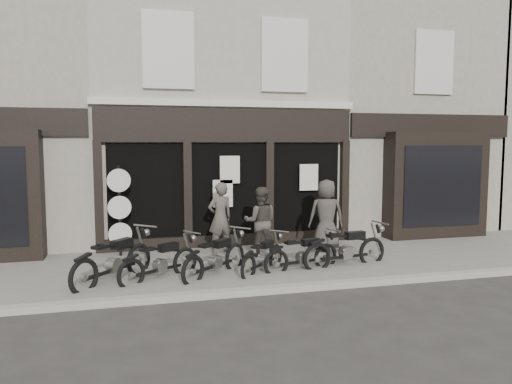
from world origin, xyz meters
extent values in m
plane|color=#2D2B28|center=(0.00, 0.00, 0.00)|extent=(90.00, 90.00, 0.00)
cube|color=slate|center=(0.00, 0.90, 0.06)|extent=(30.00, 4.20, 0.12)
cube|color=gray|center=(0.00, -1.25, 0.07)|extent=(30.00, 0.25, 0.13)
cube|color=#A69F8E|center=(0.00, 6.00, 4.10)|extent=(7.20, 6.00, 8.20)
cube|color=black|center=(0.00, 2.92, 3.45)|extent=(7.10, 0.18, 0.90)
cube|color=black|center=(0.00, 2.98, 1.50)|extent=(6.50, 0.10, 2.95)
cube|color=black|center=(0.00, 2.91, 0.22)|extent=(7.10, 0.20, 0.44)
cube|color=beige|center=(0.00, 2.95, 4.05)|extent=(7.30, 0.22, 0.18)
cube|color=beige|center=(-1.60, 2.95, 5.40)|extent=(1.35, 0.12, 2.00)
cube|color=black|center=(-1.60, 2.98, 5.40)|extent=(1.05, 0.06, 1.70)
cube|color=beige|center=(1.60, 2.95, 5.40)|extent=(1.35, 0.12, 2.00)
cube|color=black|center=(1.60, 2.98, 5.40)|extent=(1.05, 0.06, 1.70)
cube|color=black|center=(-3.45, 2.90, 1.55)|extent=(0.22, 0.22, 3.00)
cube|color=black|center=(-1.15, 2.90, 1.55)|extent=(0.22, 0.22, 3.00)
cube|color=black|center=(1.15, 2.90, 1.55)|extent=(0.22, 0.22, 3.00)
cube|color=black|center=(3.45, 2.90, 1.55)|extent=(0.22, 0.22, 3.00)
cube|color=silver|center=(0.00, 2.80, 2.25)|extent=(0.55, 0.04, 0.75)
cube|color=silver|center=(2.30, 2.80, 2.00)|extent=(0.55, 0.04, 0.75)
cube|color=silver|center=(-0.20, 2.80, 1.60)|extent=(0.55, 0.04, 0.75)
cube|color=gray|center=(-6.35, 6.00, 4.10)|extent=(5.50, 6.00, 8.20)
cube|color=gray|center=(6.35, 6.00, 4.10)|extent=(5.50, 6.00, 8.20)
cube|color=black|center=(6.35, 2.65, 1.70)|extent=(3.20, 0.70, 3.20)
cube|color=black|center=(6.35, 2.30, 1.70)|extent=(2.60, 0.06, 2.40)
cube|color=black|center=(6.35, 2.95, 3.50)|extent=(5.40, 0.16, 0.70)
cube|color=beige|center=(6.35, 2.96, 5.40)|extent=(1.30, 0.10, 1.90)
cube|color=black|center=(6.35, 2.99, 5.40)|extent=(1.00, 0.06, 1.60)
torus|color=black|center=(-2.53, 0.71, 0.37)|extent=(0.58, 0.63, 0.76)
torus|color=black|center=(-3.61, -0.49, 0.37)|extent=(0.58, 0.63, 0.76)
cube|color=black|center=(-3.07, 0.11, 0.33)|extent=(0.93, 1.02, 0.07)
cube|color=gray|center=(-3.05, 0.13, 0.42)|extent=(0.33, 0.33, 0.29)
cube|color=black|center=(-2.87, 0.32, 0.84)|extent=(0.48, 0.51, 0.19)
cube|color=black|center=(-3.29, -0.14, 0.89)|extent=(0.39, 0.40, 0.07)
cylinder|color=gray|center=(-2.37, 0.89, 1.11)|extent=(0.51, 0.46, 0.04)
torus|color=black|center=(-1.53, 0.43, 0.33)|extent=(0.60, 0.44, 0.67)
torus|color=black|center=(-2.71, -0.36, 0.33)|extent=(0.60, 0.44, 0.67)
cube|color=black|center=(-2.12, 0.04, 0.29)|extent=(0.99, 0.69, 0.06)
cube|color=gray|center=(-2.10, 0.05, 0.37)|extent=(0.29, 0.28, 0.25)
cube|color=black|center=(-1.91, 0.18, 0.74)|extent=(0.47, 0.39, 0.17)
cube|color=black|center=(-2.36, -0.13, 0.78)|extent=(0.35, 0.33, 0.06)
cylinder|color=gray|center=(-1.35, 0.55, 0.97)|extent=(0.34, 0.49, 0.04)
torus|color=black|center=(-0.37, 0.51, 0.34)|extent=(0.58, 0.53, 0.69)
torus|color=black|center=(-1.47, -0.46, 0.34)|extent=(0.58, 0.53, 0.69)
cube|color=black|center=(-0.92, 0.03, 0.30)|extent=(0.93, 0.84, 0.06)
cube|color=gray|center=(-0.91, 0.04, 0.38)|extent=(0.30, 0.30, 0.26)
cube|color=black|center=(-0.72, 0.20, 0.76)|extent=(0.46, 0.44, 0.17)
cube|color=black|center=(-1.15, -0.18, 0.80)|extent=(0.36, 0.35, 0.06)
cylinder|color=gray|center=(-0.21, 0.66, 1.01)|extent=(0.42, 0.46, 0.04)
torus|color=black|center=(0.62, 0.56, 0.30)|extent=(0.47, 0.49, 0.60)
torus|color=black|center=(-0.26, -0.36, 0.30)|extent=(0.47, 0.49, 0.60)
cube|color=black|center=(0.18, 0.10, 0.26)|extent=(0.76, 0.79, 0.05)
cube|color=gray|center=(0.19, 0.11, 0.33)|extent=(0.26, 0.26, 0.23)
cube|color=black|center=(0.34, 0.26, 0.67)|extent=(0.39, 0.40, 0.15)
cube|color=black|center=(0.00, -0.09, 0.70)|extent=(0.31, 0.31, 0.05)
cylinder|color=gray|center=(0.76, 0.70, 0.88)|extent=(0.39, 0.38, 0.03)
torus|color=black|center=(1.74, 0.17, 0.31)|extent=(0.64, 0.24, 0.63)
torus|color=black|center=(0.42, -0.16, 0.31)|extent=(0.64, 0.24, 0.63)
cube|color=black|center=(1.08, 0.00, 0.28)|extent=(1.09, 0.32, 0.06)
cube|color=gray|center=(1.10, 0.01, 0.35)|extent=(0.26, 0.22, 0.24)
cube|color=black|center=(1.32, 0.06, 0.70)|extent=(0.46, 0.26, 0.16)
cube|color=black|center=(0.81, -0.06, 0.74)|extent=(0.32, 0.25, 0.06)
cylinder|color=gray|center=(1.94, 0.22, 0.93)|extent=(0.17, 0.53, 0.03)
torus|color=black|center=(2.94, 0.18, 0.36)|extent=(0.73, 0.22, 0.72)
torus|color=black|center=(1.42, -0.09, 0.36)|extent=(0.73, 0.22, 0.72)
cube|color=black|center=(2.18, 0.05, 0.31)|extent=(1.25, 0.27, 0.06)
cube|color=gray|center=(2.20, 0.05, 0.40)|extent=(0.28, 0.23, 0.28)
cube|color=black|center=(2.45, 0.10, 0.80)|extent=(0.51, 0.26, 0.18)
cube|color=black|center=(1.87, -0.01, 0.85)|extent=(0.35, 0.26, 0.06)
cylinder|color=gray|center=(3.17, 0.22, 1.06)|extent=(0.14, 0.61, 0.04)
imported|color=#4B443D|center=(-0.41, 2.08, 1.04)|extent=(0.77, 0.60, 1.85)
imported|color=#403A34|center=(0.51, 1.49, 1.00)|extent=(0.99, 0.86, 1.76)
imported|color=#3E3933|center=(2.36, 1.64, 1.07)|extent=(1.03, 0.77, 1.90)
cylinder|color=black|center=(-2.93, 2.40, 0.03)|extent=(0.38, 0.38, 0.06)
cylinder|color=black|center=(-2.93, 2.40, 1.21)|extent=(0.07, 0.07, 2.41)
cylinder|color=black|center=(-2.93, 2.37, 2.04)|extent=(0.59, 0.12, 0.59)
cylinder|color=beige|center=(-2.93, 2.34, 2.04)|extent=(0.58, 0.09, 0.59)
cylinder|color=black|center=(-2.93, 2.37, 1.36)|extent=(0.59, 0.12, 0.59)
cylinder|color=beige|center=(-2.93, 2.34, 1.36)|extent=(0.58, 0.09, 0.59)
cylinder|color=black|center=(-2.93, 2.37, 0.68)|extent=(0.59, 0.12, 0.59)
cylinder|color=beige|center=(-2.93, 2.34, 0.68)|extent=(0.58, 0.09, 0.59)
camera|label=1|loc=(-2.78, -10.54, 2.99)|focal=35.00mm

